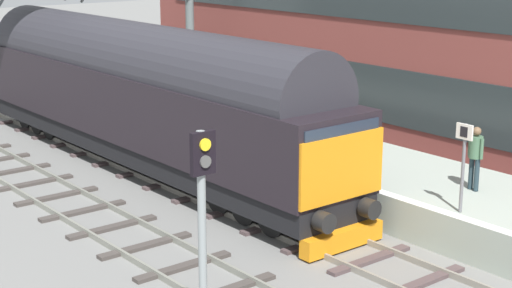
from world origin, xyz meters
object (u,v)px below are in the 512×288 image
diesel_locomotive (139,92)px  platform_number_sign (464,154)px  signal_post_near (203,225)px  waiting_passenger (475,152)px

diesel_locomotive → platform_number_sign: 11.17m
signal_post_near → platform_number_sign: bearing=4.8°
signal_post_near → platform_number_sign: 7.80m
diesel_locomotive → platform_number_sign: diesel_locomotive is taller
signal_post_near → platform_number_sign: size_ratio=2.01×
diesel_locomotive → waiting_passenger: size_ratio=11.37×
diesel_locomotive → signal_post_near: size_ratio=4.39×
platform_number_sign → waiting_passenger: bearing=27.2°
diesel_locomotive → platform_number_sign: bearing=-79.5°
signal_post_near → waiting_passenger: signal_post_near is taller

